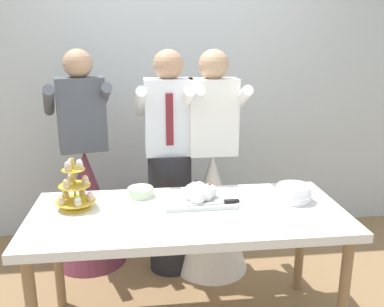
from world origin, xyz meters
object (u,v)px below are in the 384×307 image
at_px(main_cake_tray, 199,195).
at_px(person_bride, 212,197).
at_px(dessert_table, 188,223).
at_px(round_cake, 141,194).
at_px(plate_stack, 294,193).
at_px(cupcake_stand, 75,190).
at_px(person_groom, 170,176).
at_px(person_guest, 87,192).

bearing_deg(main_cake_tray, person_bride, 72.56).
distance_m(dessert_table, round_cake, 0.37).
xyz_separation_m(dessert_table, person_bride, (0.25, 0.68, -0.12)).
xyz_separation_m(dessert_table, plate_stack, (0.65, 0.08, 0.12)).
height_order(cupcake_stand, plate_stack, cupcake_stand).
bearing_deg(cupcake_stand, person_groom, 45.50).
relative_size(cupcake_stand, person_groom, 0.18).
bearing_deg(person_bride, person_guest, 167.33).
bearing_deg(cupcake_stand, main_cake_tray, 1.43).
xyz_separation_m(round_cake, person_groom, (0.21, 0.48, -0.06)).
relative_size(main_cake_tray, person_bride, 0.26).
bearing_deg(person_guest, cupcake_stand, -86.59).
bearing_deg(main_cake_tray, person_guest, 135.57).
bearing_deg(plate_stack, dessert_table, -172.93).
bearing_deg(person_guest, person_bride, -12.67).
distance_m(plate_stack, person_bride, 0.76).
relative_size(dessert_table, cupcake_stand, 5.90).
relative_size(main_cake_tray, plate_stack, 2.03).
bearing_deg(plate_stack, main_cake_tray, 174.08).
bearing_deg(round_cake, dessert_table, -41.33).
bearing_deg(person_groom, round_cake, -113.91).
bearing_deg(person_groom, dessert_table, -85.48).
distance_m(main_cake_tray, person_bride, 0.62).
xyz_separation_m(round_cake, person_guest, (-0.42, 0.66, -0.22)).
height_order(cupcake_stand, main_cake_tray, cupcake_stand).
bearing_deg(dessert_table, main_cake_tray, 59.39).
bearing_deg(person_guest, plate_stack, -31.30).
distance_m(person_groom, person_guest, 0.68).
bearing_deg(plate_stack, person_guest, 148.70).
bearing_deg(person_groom, cupcake_stand, -134.50).
xyz_separation_m(main_cake_tray, person_groom, (-0.14, 0.58, -0.07)).
bearing_deg(person_guest, dessert_table, -52.47).
bearing_deg(plate_stack, cupcake_stand, 178.19).
height_order(dessert_table, cupcake_stand, cupcake_stand).
height_order(round_cake, person_bride, person_bride).
height_order(dessert_table, plate_stack, plate_stack).
height_order(main_cake_tray, person_bride, person_bride).
bearing_deg(round_cake, cupcake_stand, -162.79).
bearing_deg(cupcake_stand, person_bride, 32.11).
distance_m(round_cake, person_bride, 0.72).
height_order(plate_stack, person_groom, person_groom).
height_order(main_cake_tray, plate_stack, main_cake_tray).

